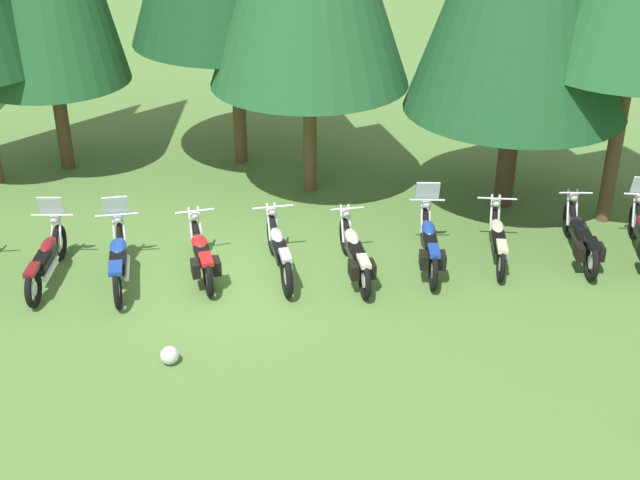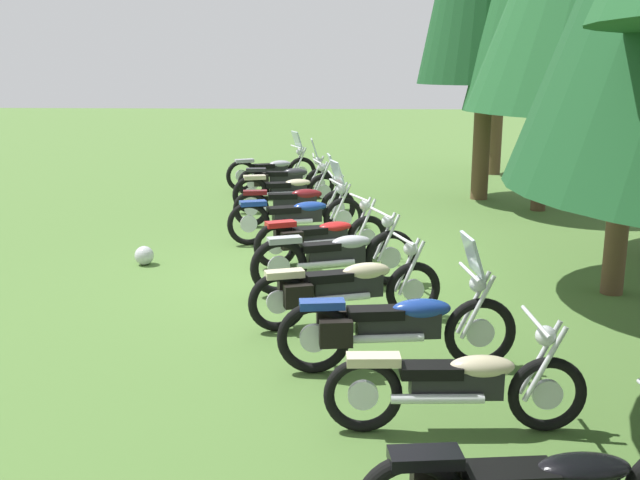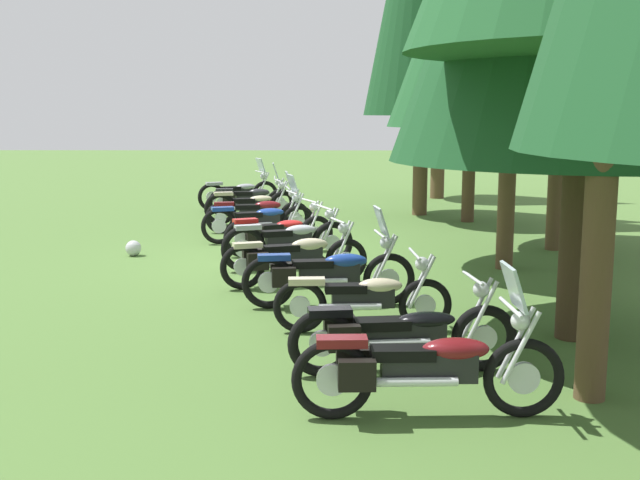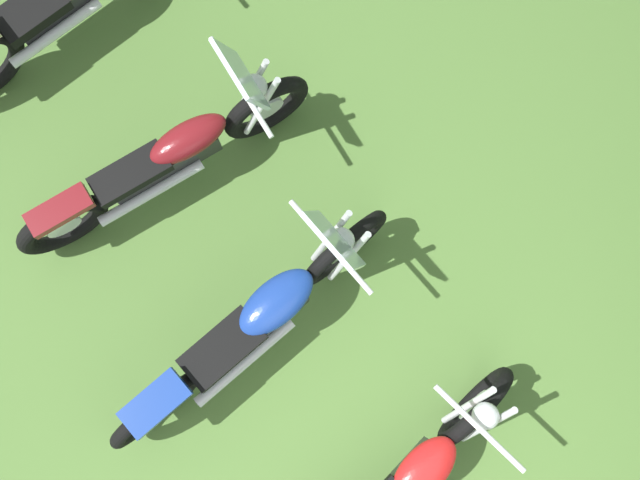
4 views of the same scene
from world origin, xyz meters
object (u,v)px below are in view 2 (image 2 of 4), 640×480
Objects in this scene: motorcycle_4 at (299,214)px; motorcycle_7 at (344,288)px; motorcycle_1 at (285,179)px; dropped_helmet at (144,255)px; motorcycle_2 at (288,190)px; motorcycle_6 at (337,256)px; motorcycle_0 at (273,170)px; motorcycle_8 at (396,325)px; motorcycle_9 at (458,383)px; motorcycle_5 at (320,236)px; motorcycle_3 at (297,202)px.

motorcycle_4 reaches higher than motorcycle_7.
dropped_helmet is (5.75, -1.60, -0.30)m from motorcycle_1.
dropped_helmet is at bearing -128.93° from motorcycle_2.
motorcycle_7 is (6.75, 1.28, -0.00)m from motorcycle_2.
motorcycle_2 is at bearing 81.72° from motorcycle_6.
motorcycle_0 is at bearing 87.01° from motorcycle_2.
motorcycle_0 reaches higher than motorcycle_8.
motorcycle_6 is (6.87, 1.37, 0.02)m from motorcycle_1.
motorcycle_2 reaches higher than motorcycle_9.
motorcycle_8 reaches higher than motorcycle_9.
motorcycle_4 is 2.77m from dropped_helmet.
motorcycle_0 is 0.97× the size of motorcycle_9.
motorcycle_5 is at bearing 80.15° from motorcycle_7.
motorcycle_6 is 0.94× the size of motorcycle_8.
motorcycle_5 is (2.67, 0.57, -0.02)m from motorcycle_3.
motorcycle_4 reaches higher than motorcycle_2.
motorcycle_1 is at bearing -95.47° from motorcycle_0.
motorcycle_9 is (7.91, 1.98, -0.02)m from motorcycle_3.
motorcycle_2 is (2.71, 0.62, -0.02)m from motorcycle_0.
motorcycle_5 is (1.39, 0.43, -0.05)m from motorcycle_4.
motorcycle_4 is at bearing -102.84° from motorcycle_0.
motorcycle_3 is 5.46m from motorcycle_7.
dropped_helmet is at bearing 126.01° from motorcycle_8.
motorcycle_3 is (4.09, 0.91, -0.02)m from motorcycle_0.
motorcycle_3 is 4.10m from motorcycle_6.
motorcycle_8 reaches higher than motorcycle_5.
motorcycle_8 reaches higher than motorcycle_7.
motorcycle_1 is at bearing 81.56° from motorcycle_7.
motorcycle_9 is at bearing -84.74° from motorcycle_3.
motorcycle_4 reaches higher than motorcycle_3.
motorcycle_1 is 2.91m from motorcycle_3.
motorcycle_6 is at bearing -93.84° from motorcycle_2.
motorcycle_8 is at bearing -86.31° from motorcycle_7.
motorcycle_1 reaches higher than dropped_helmet.
motorcycle_0 reaches higher than motorcycle_2.
motorcycle_9 is at bearing 39.08° from dropped_helmet.
motorcycle_6 is (8.10, 1.78, -0.01)m from motorcycle_0.
motorcycle_4 is 1.13× the size of motorcycle_5.
motorcycle_1 reaches higher than motorcycle_5.
dropped_helmet is at bearing -134.78° from motorcycle_3.
motorcycle_3 reaches higher than dropped_helmet.
motorcycle_2 is 1.10× the size of motorcycle_5.
dropped_helmet is (6.98, -1.19, -0.33)m from motorcycle_0.
motorcycle_1 is at bearing 82.29° from motorcycle_2.
motorcycle_1 reaches higher than motorcycle_7.
motorcycle_3 is (1.38, 0.29, -0.00)m from motorcycle_2.
motorcycle_0 reaches higher than motorcycle_7.
motorcycle_0 reaches higher than motorcycle_4.
motorcycle_3 is 1.02× the size of motorcycle_7.
motorcycle_1 is 0.92× the size of motorcycle_8.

